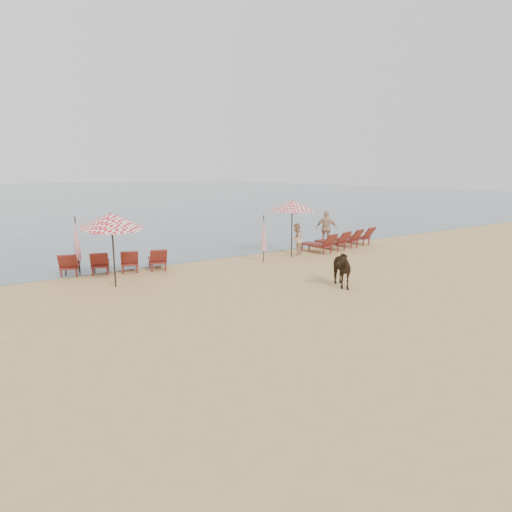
% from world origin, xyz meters
% --- Properties ---
extents(ground, '(120.00, 120.00, 0.00)m').
position_xyz_m(ground, '(0.00, 0.00, 0.00)').
color(ground, tan).
rests_on(ground, ground).
extents(sea, '(160.00, 140.00, 0.06)m').
position_xyz_m(sea, '(0.00, 80.00, 0.00)').
color(sea, '#51606B').
rests_on(sea, ground).
extents(lounger_cluster_left, '(4.25, 2.68, 0.63)m').
position_xyz_m(lounger_cluster_left, '(-3.42, 9.92, 0.44)').
color(lounger_cluster_left, maroon).
rests_on(lounger_cluster_left, ground).
extents(lounger_cluster_right, '(4.51, 2.61, 0.67)m').
position_xyz_m(lounger_cluster_right, '(7.83, 8.90, 0.47)').
color(lounger_cluster_right, maroon).
rests_on(lounger_cluster_right, ground).
extents(umbrella_open_left_b, '(2.09, 2.13, 2.66)m').
position_xyz_m(umbrella_open_left_b, '(-4.02, 7.72, 2.30)').
color(umbrella_open_left_b, black).
rests_on(umbrella_open_left_b, ground).
extents(umbrella_open_right, '(2.18, 2.18, 2.66)m').
position_xyz_m(umbrella_open_right, '(4.27, 8.49, 2.39)').
color(umbrella_open_right, black).
rests_on(umbrella_open_right, ground).
extents(umbrella_closed_left, '(0.27, 0.27, 2.23)m').
position_xyz_m(umbrella_closed_left, '(-4.64, 10.61, 1.37)').
color(umbrella_closed_left, black).
rests_on(umbrella_closed_left, ground).
extents(umbrella_closed_right, '(0.25, 0.25, 2.07)m').
position_xyz_m(umbrella_closed_right, '(2.60, 8.33, 1.27)').
color(umbrella_closed_right, black).
rests_on(umbrella_closed_right, ground).
extents(cow, '(1.26, 1.70, 1.31)m').
position_xyz_m(cow, '(2.44, 3.54, 0.65)').
color(cow, black).
rests_on(cow, ground).
extents(beachgoer_right_a, '(0.92, 0.88, 1.50)m').
position_xyz_m(beachgoer_right_a, '(4.80, 8.81, 0.75)').
color(beachgoer_right_a, tan).
rests_on(beachgoer_right_a, ground).
extents(beachgoer_right_b, '(1.13, 1.11, 1.91)m').
position_xyz_m(beachgoer_right_b, '(7.57, 9.75, 0.95)').
color(beachgoer_right_b, tan).
rests_on(beachgoer_right_b, ground).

